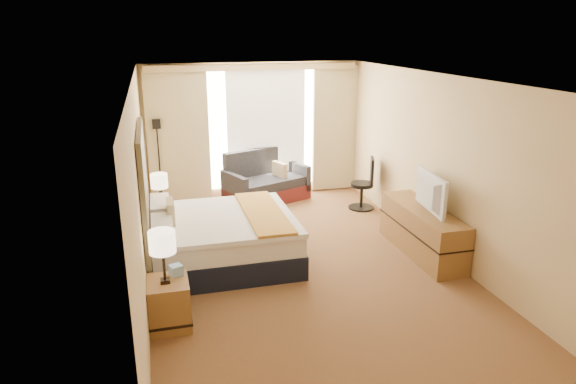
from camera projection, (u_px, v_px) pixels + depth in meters
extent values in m
cube|color=maroon|center=(303.00, 267.00, 7.22)|extent=(4.20, 7.00, 0.02)
cube|color=white|center=(305.00, 79.00, 6.43)|extent=(4.20, 7.00, 0.02)
cube|color=beige|center=(253.00, 130.00, 10.05)|extent=(4.20, 0.02, 2.60)
cube|color=beige|center=(445.00, 311.00, 3.60)|extent=(4.20, 0.02, 2.60)
cube|color=beige|center=(141.00, 190.00, 6.31)|extent=(0.02, 7.00, 2.60)
cube|color=beige|center=(444.00, 168.00, 7.34)|extent=(0.02, 7.00, 2.60)
cube|color=black|center=(144.00, 187.00, 6.51)|extent=(0.06, 1.85, 1.50)
cube|color=olive|center=(169.00, 303.00, 5.71)|extent=(0.45, 0.52, 0.55)
cube|color=olive|center=(162.00, 225.00, 8.02)|extent=(0.45, 0.52, 0.55)
cube|color=olive|center=(422.00, 231.00, 7.56)|extent=(0.50, 1.80, 0.70)
cube|color=white|center=(266.00, 129.00, 10.08)|extent=(2.30, 0.02, 2.30)
cube|color=beige|center=(178.00, 137.00, 9.60)|extent=(1.15, 0.09, 2.50)
cube|color=beige|center=(334.00, 129.00, 10.35)|extent=(0.90, 0.09, 2.50)
cube|color=white|center=(266.00, 132.00, 10.06)|extent=(1.55, 0.04, 2.50)
cube|color=beige|center=(253.00, 67.00, 9.54)|extent=(4.00, 0.16, 0.12)
cube|color=black|center=(224.00, 250.00, 7.35)|extent=(2.00, 1.81, 0.33)
cube|color=white|center=(223.00, 230.00, 7.26)|extent=(1.95, 1.76, 0.29)
cube|color=white|center=(228.00, 219.00, 7.23)|extent=(1.83, 1.83, 0.07)
cube|color=#C1792C|center=(263.00, 212.00, 7.34)|extent=(0.52, 1.83, 0.04)
cube|color=white|center=(162.00, 228.00, 6.57)|extent=(0.27, 0.74, 0.17)
cube|color=white|center=(160.00, 206.00, 7.37)|extent=(0.27, 0.74, 0.17)
cube|color=beige|center=(171.00, 213.00, 6.99)|extent=(0.10, 0.40, 0.34)
cube|color=#5D1B1A|center=(267.00, 194.00, 9.98)|extent=(1.75, 1.35, 0.28)
cube|color=#313036|center=(268.00, 183.00, 9.87)|extent=(1.58, 1.15, 0.18)
cube|color=#313036|center=(257.00, 164.00, 10.07)|extent=(1.39, 0.68, 0.61)
cube|color=#313036|center=(234.00, 187.00, 9.49)|extent=(0.41, 0.81, 0.50)
cube|color=#313036|center=(296.00, 175.00, 10.31)|extent=(0.41, 0.81, 0.50)
cube|color=beige|center=(280.00, 171.00, 9.97)|extent=(0.23, 0.39, 0.35)
cube|color=black|center=(163.00, 203.00, 9.81)|extent=(0.21, 0.21, 0.02)
cylinder|color=black|center=(160.00, 166.00, 9.59)|extent=(0.03, 0.03, 1.45)
cube|color=black|center=(156.00, 124.00, 9.35)|extent=(0.15, 0.15, 0.17)
cylinder|color=black|center=(361.00, 207.00, 9.58)|extent=(0.47, 0.47, 0.03)
cylinder|color=black|center=(361.00, 196.00, 9.51)|extent=(0.06, 0.06, 0.42)
cylinder|color=black|center=(362.00, 185.00, 9.44)|extent=(0.41, 0.41, 0.07)
cube|color=black|center=(372.00, 171.00, 9.35)|extent=(0.18, 0.37, 0.47)
cube|color=black|center=(165.00, 281.00, 5.60)|extent=(0.10, 0.10, 0.04)
cylinder|color=black|center=(164.00, 264.00, 5.54)|extent=(0.03, 0.03, 0.36)
cylinder|color=#FFE5BF|center=(162.00, 242.00, 5.46)|extent=(0.29, 0.29, 0.25)
cube|color=black|center=(161.00, 206.00, 7.95)|extent=(0.09, 0.09, 0.04)
cylinder|color=black|center=(160.00, 195.00, 7.90)|extent=(0.03, 0.03, 0.32)
cylinder|color=#FFE5BF|center=(159.00, 181.00, 7.83)|extent=(0.26, 0.26, 0.22)
cube|color=#86AACF|center=(176.00, 270.00, 5.76)|extent=(0.17, 0.17, 0.12)
cube|color=black|center=(161.00, 205.00, 7.97)|extent=(0.23, 0.21, 0.07)
imported|color=black|center=(424.00, 192.00, 7.30)|extent=(0.24, 0.97, 0.55)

